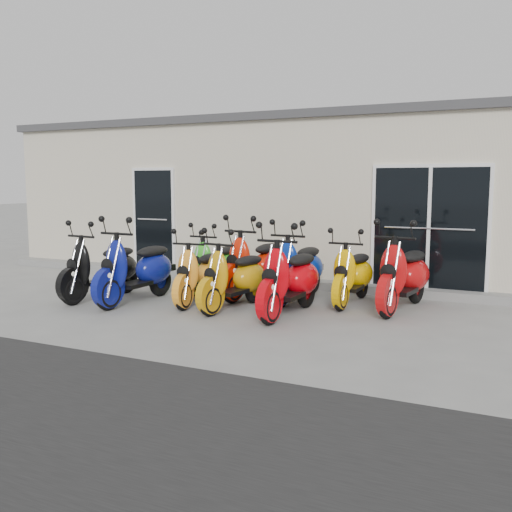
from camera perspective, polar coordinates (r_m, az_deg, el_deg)
The scene contains 16 objects.
ground at distance 9.29m, azimuth -1.59°, elevation -5.02°, with size 80.00×80.00×0.00m, color gray.
building at distance 13.91m, azimuth 8.17°, elevation 5.67°, with size 14.00×6.00×3.20m, color beige.
roof_cap at distance 13.97m, azimuth 8.30°, elevation 12.58°, with size 14.20×6.20×0.16m, color #3F3F42.
front_step at distance 11.08m, azimuth 3.15°, elevation -2.61°, with size 14.00×0.40×0.15m, color gray.
door_left at distance 12.62m, azimuth -10.16°, elevation 3.92°, with size 1.07×0.08×2.22m, color black.
door_right at distance 10.39m, azimuth 16.93°, elevation 3.01°, with size 2.02×0.08×2.22m, color black.
scooter_front_black at distance 10.10m, azimuth -15.21°, elevation -0.30°, with size 0.68×1.87×1.38m, color black, non-canonical shape.
scooter_front_blue at distance 9.64m, azimuth -11.89°, elevation -0.28°, with size 0.73×1.99×1.47m, color navy, non-canonical shape.
scooter_front_orange_a at distance 9.43m, azimuth -5.65°, elevation -0.93°, with size 0.63×1.72×1.27m, color #FF9D24, non-canonical shape.
scooter_front_orange_b at distance 8.95m, azimuth -2.16°, elevation -1.21°, with size 0.65×1.78×1.32m, color #D1920B, non-canonical shape.
scooter_front_red at distance 8.52m, azimuth 3.43°, elevation -1.22°, with size 0.71×1.96×1.45m, color red, non-canonical shape.
scooter_back_green at distance 10.43m, azimuth -4.05°, elevation -0.07°, with size 0.64×1.75×1.29m, color #3FD229, non-canonical shape.
scooter_back_red at distance 9.93m, azimuth -0.07°, elevation 0.07°, with size 0.72×1.98×1.46m, color red, non-canonical shape.
scooter_back_blue at distance 9.66m, azimuth 4.28°, elevation -0.33°, with size 0.69×1.90×1.41m, color navy, non-canonical shape.
scooter_back_yellow at distance 9.45m, azimuth 9.66°, elevation -0.94°, with size 0.63×1.75×1.29m, color #EEB000, non-canonical shape.
scooter_back_extra at distance 9.14m, azimuth 14.61°, elevation -0.81°, with size 0.72×1.98×1.46m, color #BD0B0D, non-canonical shape.
Camera 1 is at (4.11, -8.09, 1.99)m, focal length 40.00 mm.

